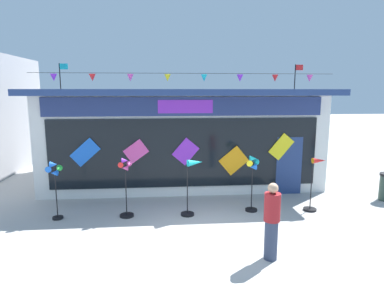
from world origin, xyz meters
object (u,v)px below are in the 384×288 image
at_px(wind_spinner_center_right, 253,174).
at_px(person_near_camera, 272,221).
at_px(wind_spinner_right, 315,182).
at_px(wind_spinner_far_left, 55,179).
at_px(wind_spinner_left, 126,184).
at_px(wind_spinner_center_left, 192,180).
at_px(kite_shop_building, 181,133).

relative_size(wind_spinner_center_right, person_near_camera, 1.01).
height_order(wind_spinner_center_right, wind_spinner_right, wind_spinner_center_right).
bearing_deg(wind_spinner_far_left, wind_spinner_center_right, 1.43).
bearing_deg(wind_spinner_far_left, wind_spinner_right, 0.43).
bearing_deg(person_near_camera, wind_spinner_far_left, 178.49).
height_order(wind_spinner_left, wind_spinner_center_left, wind_spinner_left).
relative_size(wind_spinner_far_left, wind_spinner_left, 0.96).
height_order(wind_spinner_left, wind_spinner_center_right, wind_spinner_left).
distance_m(wind_spinner_center_left, person_near_camera, 2.99).
bearing_deg(wind_spinner_left, person_near_camera, -38.17).
height_order(wind_spinner_right, person_near_camera, person_near_camera).
relative_size(wind_spinner_left, wind_spinner_right, 1.07).
relative_size(kite_shop_building, wind_spinner_far_left, 6.22).
bearing_deg(wind_spinner_left, wind_spinner_far_left, -179.51).
xyz_separation_m(wind_spinner_far_left, person_near_camera, (5.25, -2.61, -0.31)).
relative_size(wind_spinner_left, wind_spinner_center_left, 1.04).
height_order(wind_spinner_center_left, wind_spinner_right, wind_spinner_center_left).
distance_m(wind_spinner_left, wind_spinner_center_left, 1.88).
bearing_deg(wind_spinner_center_left, wind_spinner_right, 0.96).
bearing_deg(wind_spinner_left, wind_spinner_center_right, 1.92).
relative_size(wind_spinner_center_left, person_near_camera, 0.98).
distance_m(wind_spinner_far_left, wind_spinner_left, 1.93).
distance_m(kite_shop_building, person_near_camera, 7.10).
bearing_deg(kite_shop_building, wind_spinner_far_left, -131.12).
bearing_deg(wind_spinner_left, wind_spinner_center_left, -0.64).
distance_m(wind_spinner_far_left, wind_spinner_center_right, 5.59).
height_order(kite_shop_building, wind_spinner_left, kite_shop_building).
distance_m(wind_spinner_left, wind_spinner_center_right, 3.68).
bearing_deg(wind_spinner_center_right, wind_spinner_far_left, -178.57).
relative_size(wind_spinner_far_left, wind_spinner_right, 1.03).
height_order(wind_spinner_far_left, wind_spinner_left, wind_spinner_left).
bearing_deg(wind_spinner_right, wind_spinner_far_left, -179.57).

